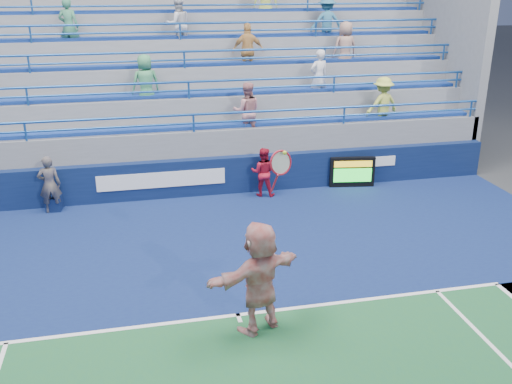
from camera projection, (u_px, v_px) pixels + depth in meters
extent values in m
plane|color=#333538|center=(238.00, 316.00, 10.72)|extent=(120.00, 120.00, 0.00)
cube|color=navy|center=(220.00, 262.00, 12.73)|extent=(18.00, 8.40, 0.02)
cube|color=white|center=(238.00, 315.00, 10.71)|extent=(11.00, 0.10, 0.01)
cube|color=white|center=(239.00, 318.00, 10.62)|extent=(0.08, 0.30, 0.01)
cube|color=#0B183C|center=(196.00, 177.00, 16.47)|extent=(18.00, 0.30, 1.10)
cube|color=white|center=(162.00, 180.00, 16.10)|extent=(3.60, 0.02, 0.45)
cube|color=white|center=(368.00, 162.00, 17.30)|extent=(1.80, 0.02, 0.30)
cube|color=slate|center=(186.00, 149.00, 19.16)|extent=(18.00, 5.60, 1.10)
cube|color=slate|center=(186.00, 138.00, 19.03)|extent=(18.00, 5.60, 1.85)
cube|color=#153895|center=(192.00, 127.00, 16.54)|extent=(17.40, 0.45, 0.10)
cylinder|color=#1B4C94|center=(193.00, 115.00, 16.01)|extent=(18.00, 0.07, 0.07)
cube|color=slate|center=(184.00, 124.00, 19.35)|extent=(18.00, 4.60, 2.60)
cube|color=#153895|center=(188.00, 95.00, 17.18)|extent=(17.40, 0.45, 0.10)
cylinder|color=#1B4C94|center=(188.00, 82.00, 16.66)|extent=(18.00, 0.07, 0.07)
cube|color=slate|center=(182.00, 110.00, 19.68)|extent=(18.00, 3.60, 3.35)
cube|color=#153895|center=(183.00, 65.00, 17.83)|extent=(17.40, 0.45, 0.10)
cylinder|color=#1B4C94|center=(184.00, 52.00, 17.31)|extent=(18.00, 0.07, 0.07)
cube|color=slate|center=(180.00, 96.00, 20.00)|extent=(18.00, 2.60, 4.10)
cube|color=#153895|center=(179.00, 37.00, 18.48)|extent=(17.40, 0.45, 0.10)
cylinder|color=#1B4C94|center=(180.00, 23.00, 17.96)|extent=(18.00, 0.07, 0.07)
cube|color=slate|center=(178.00, 83.00, 20.33)|extent=(18.00, 1.60, 4.85)
cube|color=#153895|center=(176.00, 11.00, 19.13)|extent=(17.40, 0.45, 0.10)
imported|color=tan|center=(247.00, 111.00, 16.72)|extent=(0.91, 0.75, 1.70)
imported|color=tan|center=(248.00, 51.00, 18.11)|extent=(1.03, 0.50, 1.70)
imported|color=teal|center=(327.00, 22.00, 19.34)|extent=(1.13, 0.69, 1.70)
imported|color=#377958|center=(69.00, 27.00, 17.67)|extent=(0.70, 0.55, 1.70)
imported|color=#3F8C5A|center=(146.00, 83.00, 16.81)|extent=(0.93, 0.72, 1.70)
imported|color=silver|center=(178.00, 25.00, 18.34)|extent=(0.93, 0.78, 1.70)
imported|color=silver|center=(319.00, 77.00, 17.87)|extent=(0.70, 0.55, 1.70)
imported|color=#BAC54C|center=(382.00, 105.00, 17.57)|extent=(1.21, 0.86, 1.70)
imported|color=#A37B6C|center=(345.00, 48.00, 18.76)|extent=(0.89, 0.64, 1.70)
cube|color=black|center=(352.00, 172.00, 17.16)|extent=(1.36, 0.34, 0.94)
cube|color=gold|center=(354.00, 164.00, 16.98)|extent=(1.15, 0.02, 0.19)
cube|color=#19E533|center=(353.00, 175.00, 17.11)|extent=(1.15, 0.02, 0.42)
cube|color=#0D1B41|center=(54.00, 204.00, 15.50)|extent=(0.43, 0.43, 0.39)
cube|color=#0D1B41|center=(53.00, 189.00, 15.54)|extent=(0.40, 0.09, 0.31)
imported|color=white|center=(260.00, 278.00, 9.97)|extent=(2.02, 1.37, 2.09)
torus|color=#B01527|center=(281.00, 163.00, 9.30)|extent=(0.43, 0.24, 0.42)
cylinder|color=#B01527|center=(275.00, 183.00, 9.41)|extent=(0.09, 0.24, 0.38)
sphere|color=#D2DE33|center=(285.00, 153.00, 9.21)|extent=(0.07, 0.07, 0.07)
imported|color=#131836|center=(50.00, 185.00, 15.16)|extent=(0.61, 0.43, 1.59)
imported|color=#A81328|center=(263.00, 172.00, 16.37)|extent=(0.84, 0.74, 1.44)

